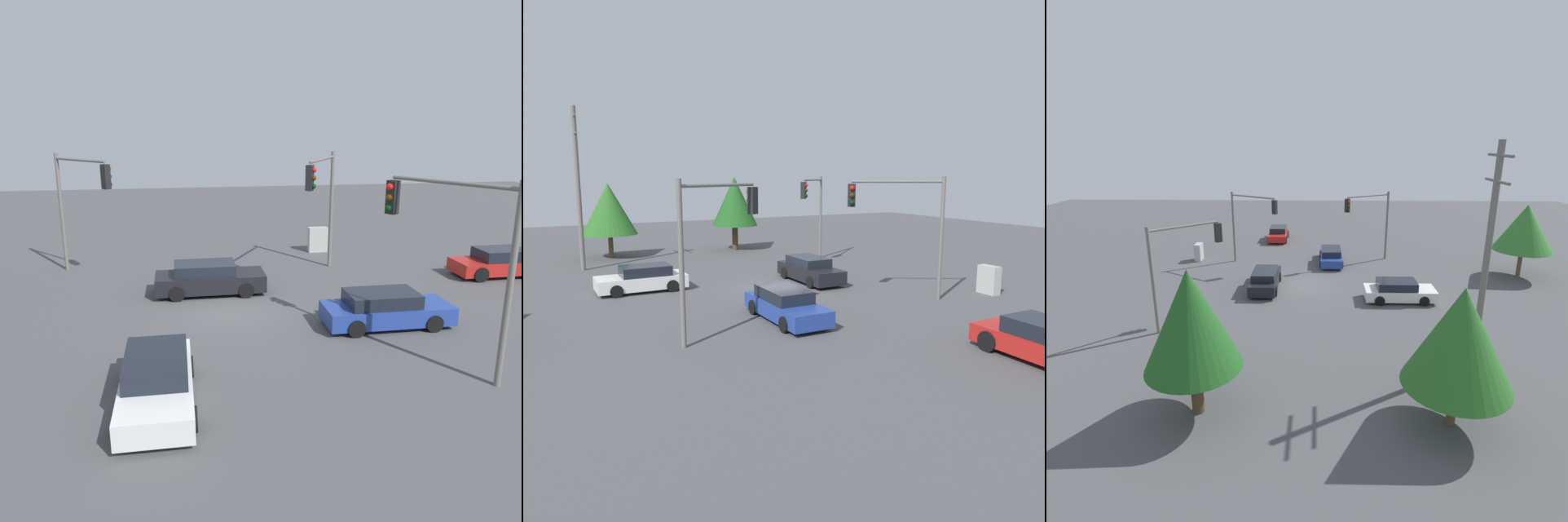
{
  "view_description": "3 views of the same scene",
  "coord_description": "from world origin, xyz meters",
  "views": [
    {
      "loc": [
        1.78,
        18.51,
        7.05
      ],
      "look_at": [
        -1.53,
        -1.61,
        1.53
      ],
      "focal_mm": 35.0,
      "sensor_mm": 36.0,
      "label": 1
    },
    {
      "loc": [
        -23.07,
        11.63,
        5.82
      ],
      "look_at": [
        -2.3,
        0.81,
        1.83
      ],
      "focal_mm": 35.0,
      "sensor_mm": 36.0,
      "label": 2
    },
    {
      "loc": [
        26.58,
        1.25,
        9.87
      ],
      "look_at": [
        -0.84,
        0.52,
        1.53
      ],
      "focal_mm": 28.0,
      "sensor_mm": 36.0,
      "label": 3
    }
  ],
  "objects": [
    {
      "name": "traffic_signal_aux",
      "position": [
        -4.85,
        -4.06,
        3.99
      ],
      "size": [
        2.39,
        3.92,
        5.75
      ],
      "rotation": [
        0.0,
        0.0,
        1.05
      ],
      "color": "slate",
      "rests_on": "ground_plane"
    },
    {
      "name": "tree_right",
      "position": [
        14.13,
        6.07,
        3.44
      ],
      "size": [
        3.78,
        3.78,
        5.23
      ],
      "color": "brown",
      "rests_on": "ground_plane"
    },
    {
      "name": "electrical_cabinet",
      "position": [
        -5.96,
        -8.71,
        0.7
      ],
      "size": [
        1.06,
        0.5,
        1.4
      ],
      "primitive_type": "cube",
      "color": "#B2B2AD",
      "rests_on": "ground_plane"
    },
    {
      "name": "tree_left",
      "position": [
        -2.47,
        16.17,
        3.66
      ],
      "size": [
        4.1,
        4.1,
        5.35
      ],
      "color": "brown",
      "rests_on": "ground_plane"
    },
    {
      "name": "sedan_white",
      "position": [
        2.51,
        6.38,
        0.63
      ],
      "size": [
        1.94,
        4.39,
        1.31
      ],
      "color": "silver",
      "rests_on": "ground_plane"
    },
    {
      "name": "sedan_blue",
      "position": [
        -5.41,
        2.35,
        0.62
      ],
      "size": [
        4.58,
        1.85,
        1.29
      ],
      "rotation": [
        0.0,
        0.0,
        1.57
      ],
      "color": "#233D93",
      "rests_on": "ground_plane"
    },
    {
      "name": "sedan_red",
      "position": [
        -13.16,
        -2.71,
        0.64
      ],
      "size": [
        4.1,
        1.88,
        1.33
      ],
      "rotation": [
        0.0,
        0.0,
        -1.57
      ],
      "color": "red",
      "rests_on": "ground_plane"
    },
    {
      "name": "sedan_dark",
      "position": [
        0.6,
        -2.3,
        0.66
      ],
      "size": [
        4.62,
        1.86,
        1.36
      ],
      "rotation": [
        0.0,
        0.0,
        1.57
      ],
      "color": "black",
      "rests_on": "ground_plane"
    },
    {
      "name": "ground_plane",
      "position": [
        0.0,
        0.0,
        0.0
      ],
      "size": [
        80.0,
        80.0,
        0.0
      ],
      "primitive_type": "plane",
      "color": "#4C4C4F"
    },
    {
      "name": "traffic_signal_main",
      "position": [
        -5.95,
        5.51,
        3.94
      ],
      "size": [
        2.27,
        3.76,
        5.7
      ],
      "rotation": [
        0.0,
        0.0,
        -1.07
      ],
      "color": "slate",
      "rests_on": "ground_plane"
    },
    {
      "name": "traffic_signal_cross",
      "position": [
        6.25,
        -5.89,
        3.95
      ],
      "size": [
        2.9,
        3.16,
        5.72
      ],
      "rotation": [
        0.0,
        0.0,
        2.3
      ],
      "color": "slate",
      "rests_on": "ground_plane"
    },
    {
      "name": "utility_pole_tall",
      "position": [
        10.0,
        8.38,
        5.19
      ],
      "size": [
        2.2,
        0.28,
        9.81
      ],
      "color": "slate",
      "rests_on": "ground_plane"
    },
    {
      "name": "tree_corner",
      "position": [
        13.67,
        -3.19,
        3.75
      ],
      "size": [
        3.51,
        3.51,
        5.63
      ],
      "color": "#4C3823",
      "rests_on": "ground_plane"
    }
  ]
}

